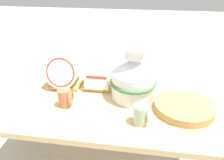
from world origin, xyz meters
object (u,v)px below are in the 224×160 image
(dish_rack_round_plates, at_px, (64,73))
(dish_rack_square_plates, at_px, (99,79))
(ceramic_vase, at_px, (133,77))
(mug_terracotta_glaze, at_px, (65,98))
(mug_sage_glaze, at_px, (141,115))
(wicker_charger_stack, at_px, (184,107))

(dish_rack_round_plates, height_order, dish_rack_square_plates, dish_rack_round_plates)
(ceramic_vase, relative_size, dish_rack_square_plates, 1.62)
(ceramic_vase, relative_size, mug_terracotta_glaze, 3.23)
(mug_terracotta_glaze, bearing_deg, mug_sage_glaze, -12.72)
(dish_rack_square_plates, height_order, mug_sage_glaze, dish_rack_square_plates)
(wicker_charger_stack, xyz_separation_m, mug_terracotta_glaze, (-0.68, -0.05, 0.03))
(dish_rack_square_plates, height_order, mug_terracotta_glaze, dish_rack_square_plates)
(ceramic_vase, xyz_separation_m, mug_terracotta_glaze, (-0.38, -0.15, -0.09))
(mug_sage_glaze, bearing_deg, wicker_charger_stack, 32.71)
(mug_sage_glaze, bearing_deg, ceramic_vase, 103.90)
(dish_rack_round_plates, xyz_separation_m, mug_terracotta_glaze, (0.08, -0.22, -0.05))
(ceramic_vase, bearing_deg, wicker_charger_stack, -18.35)
(ceramic_vase, height_order, mug_sage_glaze, ceramic_vase)
(dish_rack_square_plates, bearing_deg, dish_rack_round_plates, -172.13)
(ceramic_vase, bearing_deg, dish_rack_round_plates, 171.66)
(wicker_charger_stack, bearing_deg, dish_rack_square_plates, 159.63)
(dish_rack_round_plates, xyz_separation_m, wicker_charger_stack, (0.76, -0.17, -0.08))
(mug_terracotta_glaze, xyz_separation_m, mug_sage_glaze, (0.44, -0.10, 0.00))
(ceramic_vase, height_order, mug_terracotta_glaze, ceramic_vase)
(wicker_charger_stack, bearing_deg, mug_sage_glaze, -147.29)
(dish_rack_round_plates, bearing_deg, mug_sage_glaze, -31.25)
(dish_rack_square_plates, xyz_separation_m, mug_terracotta_glaze, (-0.14, -0.25, -0.01))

